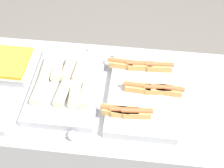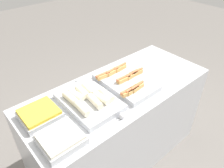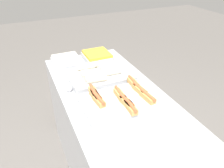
# 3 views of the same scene
# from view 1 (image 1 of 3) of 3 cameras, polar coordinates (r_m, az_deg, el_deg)

# --- Properties ---
(counter) EXTENTS (1.72, 0.72, 0.92)m
(counter) POSITION_cam_1_polar(r_m,az_deg,el_deg) (2.01, 2.28, -10.20)
(counter) COLOR #B7BABF
(counter) RESTS_ON ground_plane
(tray_hotdogs) EXTENTS (0.40, 0.53, 0.10)m
(tray_hotdogs) POSITION_cam_1_polar(r_m,az_deg,el_deg) (1.60, 5.60, -1.52)
(tray_hotdogs) COLOR #B7BABF
(tray_hotdogs) RESTS_ON counter
(tray_wraps) EXTENTS (0.35, 0.50, 0.10)m
(tray_wraps) POSITION_cam_1_polar(r_m,az_deg,el_deg) (1.63, -8.42, -0.19)
(tray_wraps) COLOR #B7BABF
(tray_wraps) RESTS_ON counter
(tray_side_back) EXTENTS (0.27, 0.25, 0.07)m
(tray_side_back) POSITION_cam_1_polar(r_m,az_deg,el_deg) (1.81, -18.76, 3.33)
(tray_side_back) COLOR #B7BABF
(tray_side_back) RESTS_ON counter
(serving_spoon_near) EXTENTS (0.24, 0.05, 0.05)m
(serving_spoon_near) POSITION_cam_1_polar(r_m,az_deg,el_deg) (1.48, -7.96, -9.29)
(serving_spoon_near) COLOR silver
(serving_spoon_near) RESTS_ON counter
(serving_spoon_far) EXTENTS (0.24, 0.05, 0.05)m
(serving_spoon_far) POSITION_cam_1_polar(r_m,az_deg,el_deg) (1.82, -4.38, 6.04)
(serving_spoon_far) COLOR silver
(serving_spoon_far) RESTS_ON counter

